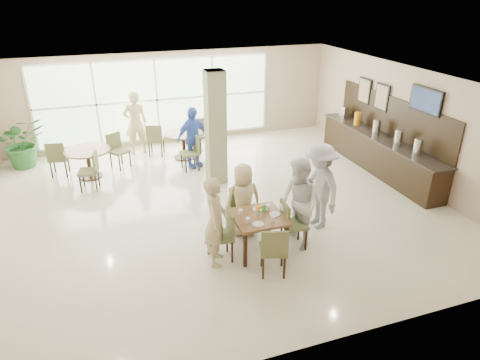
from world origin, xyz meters
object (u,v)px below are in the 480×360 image
object	(u,v)px
teen_left	(216,221)
buffet_counter	(379,150)
adult_b	(216,125)
teen_far	(243,200)
round_table_left	(88,156)
teen_standing	(319,186)
potted_plant	(22,142)
round_table_right	(183,139)
adult_standing	(136,123)
adult_a	(193,138)
main_table	(258,220)
teen_right	(299,204)

from	to	relation	value
teen_left	buffet_counter	bearing A→B (deg)	-44.90
buffet_counter	adult_b	distance (m)	4.55
adult_b	teen_far	bearing A→B (deg)	-2.27
round_table_left	teen_standing	distance (m)	6.03
round_table_left	potted_plant	world-z (taller)	potted_plant
round_table_right	adult_b	distance (m)	1.01
buffet_counter	teen_far	world-z (taller)	buffet_counter
buffet_counter	adult_b	world-z (taller)	buffet_counter
teen_left	teen_far	world-z (taller)	teen_left
potted_plant	adult_standing	size ratio (longest dim) A/B	0.74
teen_far	adult_a	xyz separation A→B (m)	(-0.14, 3.70, 0.09)
main_table	teen_far	world-z (taller)	teen_far
main_table	teen_standing	xyz separation A→B (m)	(1.50, 0.49, 0.25)
potted_plant	adult_b	distance (m)	5.29
main_table	adult_b	xyz separation A→B (m)	(0.67, 5.08, 0.24)
teen_right	adult_standing	bearing A→B (deg)	-168.05
potted_plant	teen_right	bearing A→B (deg)	-48.32
round_table_right	adult_b	bearing A→B (deg)	-2.61
main_table	buffet_counter	bearing A→B (deg)	30.06
round_table_left	adult_b	bearing A→B (deg)	7.61
teen_left	teen_far	size ratio (longest dim) A/B	1.11
round_table_right	main_table	bearing A→B (deg)	-86.75
round_table_left	teen_far	size ratio (longest dim) A/B	0.78
main_table	round_table_left	size ratio (longest dim) A/B	0.80
round_table_right	potted_plant	world-z (taller)	potted_plant
potted_plant	teen_left	xyz separation A→B (m)	(3.72, -6.01, 0.15)
potted_plant	teen_left	world-z (taller)	teen_left
round_table_left	teen_standing	bearing A→B (deg)	-43.05
round_table_right	adult_a	xyz separation A→B (m)	(0.10, -0.73, 0.27)
main_table	potted_plant	xyz separation A→B (m)	(-4.55, 5.93, 0.04)
teen_left	adult_standing	bearing A→B (deg)	24.88
teen_right	adult_standing	world-z (taller)	adult_standing
potted_plant	teen_far	world-z (taller)	teen_far
potted_plant	teen_far	distance (m)	6.91
teen_left	teen_right	size ratio (longest dim) A/B	0.94
adult_a	main_table	bearing A→B (deg)	-111.52
teen_far	adult_b	size ratio (longest dim) A/B	0.84
buffet_counter	teen_standing	world-z (taller)	buffet_counter
teen_right	adult_b	bearing A→B (deg)	172.27
round_table_right	teen_far	world-z (taller)	teen_far
teen_right	adult_a	distance (m)	4.54
round_table_left	round_table_right	size ratio (longest dim) A/B	1.08
buffet_counter	adult_a	world-z (taller)	buffet_counter
main_table	teen_far	distance (m)	0.70
round_table_right	adult_a	distance (m)	0.79
teen_right	adult_standing	size ratio (longest dim) A/B	0.95
potted_plant	adult_standing	world-z (taller)	adult_standing
main_table	buffet_counter	xyz separation A→B (m)	(4.45, 2.57, -0.10)
teen_right	round_table_right	bearing A→B (deg)	-177.30
main_table	teen_right	xyz separation A→B (m)	(0.78, -0.05, 0.23)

